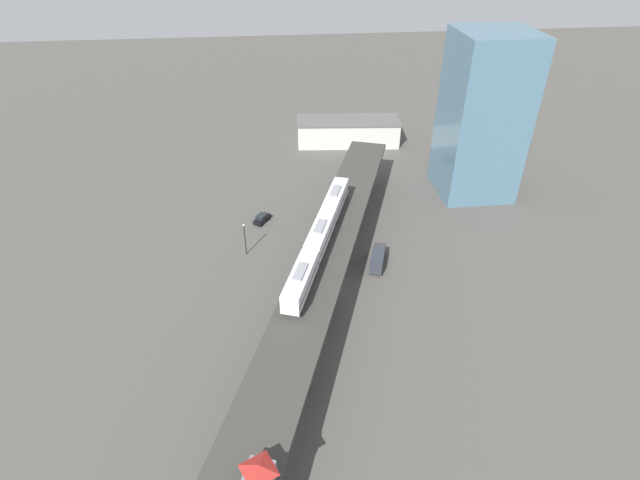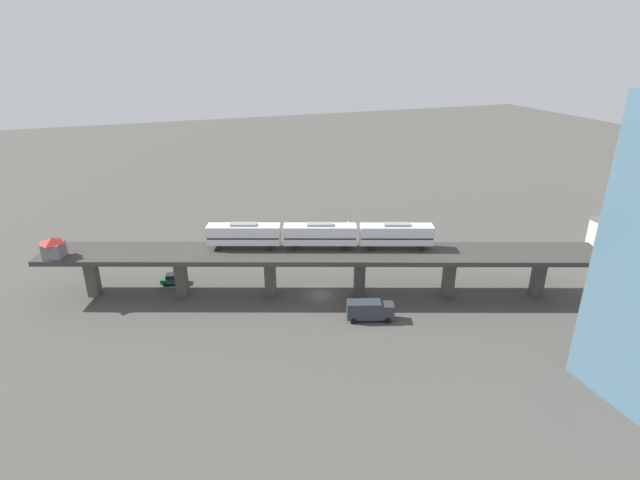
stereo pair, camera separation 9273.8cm
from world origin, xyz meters
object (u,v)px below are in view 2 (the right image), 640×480
subway_train (320,234)px  street_lamp (348,235)px  signal_hut (53,247)px  delivery_truck (369,310)px  street_car_black (405,248)px  street_car_green (173,279)px

subway_train → street_lamp: bearing=141.5°
subway_train → street_lamp: 18.30m
signal_hut → delivery_truck: (22.13, 45.27, -8.12)m
street_car_black → street_lamp: bearing=-105.8°
signal_hut → street_car_black: bearing=89.5°
subway_train → delivery_truck: subway_train is taller
signal_hut → street_car_black: (0.56, 63.23, -8.95)m
street_car_green → street_lamp: (-2.00, 34.29, 3.17)m
street_car_green → subway_train: bearing=64.3°
subway_train → street_lamp: size_ratio=5.18×
signal_hut → delivery_truck: bearing=63.9°
signal_hut → delivery_truck: 51.04m
delivery_truck → street_car_green: bearing=-129.5°
signal_hut → street_car_black: size_ratio=0.88×
subway_train → street_car_black: bearing=114.8°
street_car_green → street_car_black: bearing=88.5°
delivery_truck → street_lamp: street_lamp is taller
street_car_black → delivery_truck: 28.09m
subway_train → delivery_truck: 15.01m
street_car_black → delivery_truck: size_ratio=0.62×
street_car_black → subway_train: bearing=-65.2°
signal_hut → street_car_green: size_ratio=0.88×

